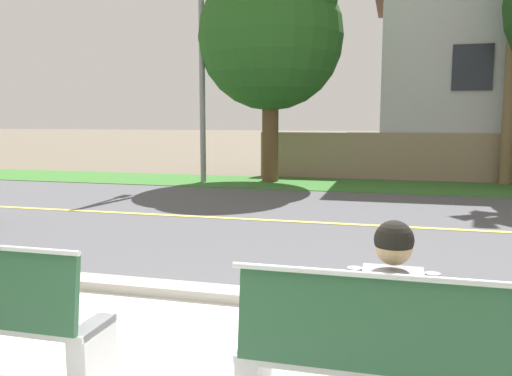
# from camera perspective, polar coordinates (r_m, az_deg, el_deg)

# --- Properties ---
(ground_plane) EXTENTS (140.00, 140.00, 0.00)m
(ground_plane) POSITION_cam_1_polar(r_m,az_deg,el_deg) (10.77, 7.26, -2.25)
(ground_plane) COLOR #665B4C
(curb_edge) EXTENTS (44.00, 0.30, 0.11)m
(curb_edge) POSITION_cam_1_polar(r_m,az_deg,el_deg) (5.37, -0.86, -11.66)
(curb_edge) COLOR #ADA89E
(curb_edge) RESTS_ON ground_plane
(street_asphalt) EXTENTS (52.00, 8.00, 0.01)m
(street_asphalt) POSITION_cam_1_polar(r_m,az_deg,el_deg) (9.31, 6.05, -3.75)
(street_asphalt) COLOR #515156
(street_asphalt) RESTS_ON ground_plane
(road_centre_line) EXTENTS (48.00, 0.14, 0.01)m
(road_centre_line) POSITION_cam_1_polar(r_m,az_deg,el_deg) (9.31, 6.05, -3.72)
(road_centre_line) COLOR #E0CC4C
(road_centre_line) RESTS_ON ground_plane
(far_verge_grass) EXTENTS (48.00, 2.80, 0.02)m
(far_verge_grass) POSITION_cam_1_polar(r_m,az_deg,el_deg) (14.68, 9.30, 0.34)
(far_verge_grass) COLOR #38702D
(far_verge_grass) RESTS_ON ground_plane
(bench_right) EXTENTS (1.84, 0.48, 1.01)m
(bench_right) POSITION_cam_1_polar(r_m,az_deg,el_deg) (3.23, 14.93, -17.72)
(bench_right) COLOR silver
(bench_right) RESTS_ON ground_plane
(seated_person_grey) EXTENTS (0.52, 0.68, 1.25)m
(seated_person_grey) POSITION_cam_1_polar(r_m,az_deg,el_deg) (3.30, 14.46, -12.99)
(seated_person_grey) COLOR #333D56
(seated_person_grey) RESTS_ON ground_plane
(streetlamp) EXTENTS (0.24, 2.10, 7.46)m
(streetlamp) POSITION_cam_1_polar(r_m,az_deg,el_deg) (15.43, -5.67, 16.53)
(streetlamp) COLOR gray
(streetlamp) RESTS_ON ground_plane
(shade_tree_far_left) EXTENTS (4.10, 4.10, 6.76)m
(shade_tree_far_left) POSITION_cam_1_polar(r_m,az_deg,el_deg) (15.33, 2.02, 17.19)
(shade_tree_far_left) COLOR brown
(shade_tree_far_left) RESTS_ON ground_plane
(garden_wall) EXTENTS (13.00, 0.36, 1.40)m
(garden_wall) POSITION_cam_1_polar(r_m,az_deg,el_deg) (16.56, 23.09, 3.05)
(garden_wall) COLOR gray
(garden_wall) RESTS_ON ground_plane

